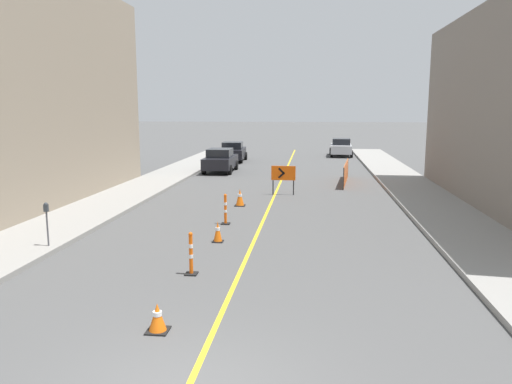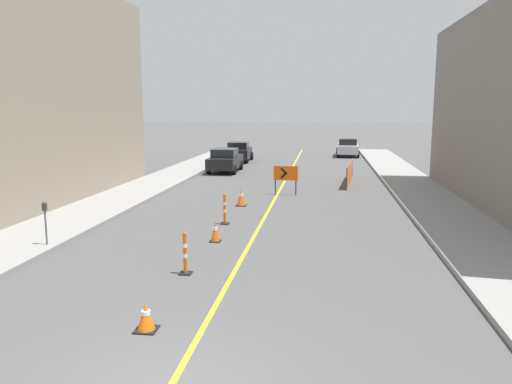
{
  "view_description": "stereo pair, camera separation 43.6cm",
  "coord_description": "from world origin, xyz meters",
  "px_view_note": "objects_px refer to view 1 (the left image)",
  "views": [
    {
      "loc": [
        1.85,
        -6.54,
        4.26
      ],
      "look_at": [
        -0.35,
        12.68,
        1.0
      ],
      "focal_mm": 35.0,
      "sensor_mm": 36.0,
      "label": 1
    },
    {
      "loc": [
        2.28,
        -6.49,
        4.26
      ],
      "look_at": [
        -0.35,
        12.68,
        1.0
      ],
      "focal_mm": 35.0,
      "sensor_mm": 36.0,
      "label": 2
    }
  ],
  "objects_px": {
    "traffic_cone_second": "(218,232)",
    "delineator_post_rear": "(225,211)",
    "traffic_cone_nearest": "(157,318)",
    "parking_meter_near_curb": "(47,215)",
    "delineator_post_front": "(191,256)",
    "arrow_barricade_primary": "(283,174)",
    "parked_car_curb_far": "(341,147)",
    "parked_car_curb_near": "(220,160)",
    "parked_car_curb_mid": "(233,152)",
    "traffic_cone_third": "(240,198)"
  },
  "relations": [
    {
      "from": "parked_car_curb_mid",
      "to": "parking_meter_near_curb",
      "type": "relative_size",
      "value": 3.3
    },
    {
      "from": "traffic_cone_nearest",
      "to": "delineator_post_rear",
      "type": "bearing_deg",
      "value": 91.68
    },
    {
      "from": "delineator_post_front",
      "to": "traffic_cone_second",
      "type": "bearing_deg",
      "value": 88.56
    },
    {
      "from": "delineator_post_rear",
      "to": "arrow_barricade_primary",
      "type": "distance_m",
      "value": 6.85
    },
    {
      "from": "parked_car_curb_near",
      "to": "delineator_post_front",
      "type": "bearing_deg",
      "value": -81.98
    },
    {
      "from": "delineator_post_rear",
      "to": "traffic_cone_nearest",
      "type": "bearing_deg",
      "value": -88.32
    },
    {
      "from": "delineator_post_front",
      "to": "parking_meter_near_curb",
      "type": "xyz_separation_m",
      "value": [
        -4.8,
        1.62,
        0.62
      ]
    },
    {
      "from": "delineator_post_rear",
      "to": "parked_car_curb_near",
      "type": "bearing_deg",
      "value": 101.24
    },
    {
      "from": "traffic_cone_nearest",
      "to": "parking_meter_near_curb",
      "type": "xyz_separation_m",
      "value": [
        -4.96,
        4.97,
        0.82
      ]
    },
    {
      "from": "traffic_cone_third",
      "to": "delineator_post_rear",
      "type": "relative_size",
      "value": 0.65
    },
    {
      "from": "parked_car_curb_near",
      "to": "parked_car_curb_far",
      "type": "bearing_deg",
      "value": 54.44
    },
    {
      "from": "parked_car_curb_near",
      "to": "parking_meter_near_curb",
      "type": "xyz_separation_m",
      "value": [
        -1.7,
        -19.17,
        0.3
      ]
    },
    {
      "from": "traffic_cone_third",
      "to": "delineator_post_front",
      "type": "height_order",
      "value": "delineator_post_front"
    },
    {
      "from": "delineator_post_rear",
      "to": "parking_meter_near_curb",
      "type": "height_order",
      "value": "parking_meter_near_curb"
    },
    {
      "from": "traffic_cone_second",
      "to": "delineator_post_front",
      "type": "distance_m",
      "value": 3.23
    },
    {
      "from": "traffic_cone_second",
      "to": "delineator_post_rear",
      "type": "xyz_separation_m",
      "value": [
        -0.19,
        2.48,
        0.16
      ]
    },
    {
      "from": "arrow_barricade_primary",
      "to": "parked_car_curb_mid",
      "type": "distance_m",
      "value": 16.05
    },
    {
      "from": "delineator_post_front",
      "to": "parked_car_curb_mid",
      "type": "distance_m",
      "value": 27.77
    },
    {
      "from": "arrow_barricade_primary",
      "to": "parking_meter_near_curb",
      "type": "relative_size",
      "value": 1.08
    },
    {
      "from": "delineator_post_rear",
      "to": "parked_car_curb_far",
      "type": "relative_size",
      "value": 0.26
    },
    {
      "from": "parked_car_curb_far",
      "to": "parking_meter_near_curb",
      "type": "distance_m",
      "value": 33.18
    },
    {
      "from": "arrow_barricade_primary",
      "to": "parked_car_curb_far",
      "type": "bearing_deg",
      "value": 80.95
    },
    {
      "from": "traffic_cone_nearest",
      "to": "arrow_barricade_primary",
      "type": "relative_size",
      "value": 0.39
    },
    {
      "from": "arrow_barricade_primary",
      "to": "traffic_cone_nearest",
      "type": "bearing_deg",
      "value": -93.79
    },
    {
      "from": "traffic_cone_third",
      "to": "traffic_cone_second",
      "type": "bearing_deg",
      "value": -88.45
    },
    {
      "from": "traffic_cone_nearest",
      "to": "parked_car_curb_mid",
      "type": "relative_size",
      "value": 0.13
    },
    {
      "from": "arrow_barricade_primary",
      "to": "parking_meter_near_curb",
      "type": "distance_m",
      "value": 12.48
    },
    {
      "from": "delineator_post_rear",
      "to": "parking_meter_near_curb",
      "type": "distance_m",
      "value": 6.25
    },
    {
      "from": "traffic_cone_third",
      "to": "delineator_post_front",
      "type": "xyz_separation_m",
      "value": [
        0.08,
        -9.25,
        0.11
      ]
    },
    {
      "from": "traffic_cone_third",
      "to": "parked_car_curb_near",
      "type": "bearing_deg",
      "value": 104.66
    },
    {
      "from": "arrow_barricade_primary",
      "to": "parked_car_curb_far",
      "type": "xyz_separation_m",
      "value": [
        3.92,
        20.82,
        -0.23
      ]
    },
    {
      "from": "delineator_post_front",
      "to": "arrow_barricade_primary",
      "type": "relative_size",
      "value": 0.78
    },
    {
      "from": "traffic_cone_second",
      "to": "parked_car_curb_far",
      "type": "relative_size",
      "value": 0.15
    },
    {
      "from": "traffic_cone_third",
      "to": "parking_meter_near_curb",
      "type": "relative_size",
      "value": 0.56
    },
    {
      "from": "delineator_post_front",
      "to": "delineator_post_rear",
      "type": "height_order",
      "value": "delineator_post_rear"
    },
    {
      "from": "parked_car_curb_near",
      "to": "parked_car_curb_mid",
      "type": "bearing_deg",
      "value": 91.54
    },
    {
      "from": "traffic_cone_nearest",
      "to": "parked_car_curb_near",
      "type": "height_order",
      "value": "parked_car_curb_near"
    },
    {
      "from": "arrow_barricade_primary",
      "to": "parked_car_curb_far",
      "type": "height_order",
      "value": "parked_car_curb_far"
    },
    {
      "from": "traffic_cone_second",
      "to": "parked_car_curb_near",
      "type": "xyz_separation_m",
      "value": [
        -3.18,
        17.57,
        0.47
      ]
    },
    {
      "from": "traffic_cone_second",
      "to": "parked_car_curb_mid",
      "type": "xyz_separation_m",
      "value": [
        -3.42,
        24.34,
        0.47
      ]
    },
    {
      "from": "parked_car_curb_far",
      "to": "parking_meter_near_curb",
      "type": "bearing_deg",
      "value": -106.1
    },
    {
      "from": "delineator_post_rear",
      "to": "arrow_barricade_primary",
      "type": "height_order",
      "value": "arrow_barricade_primary"
    },
    {
      "from": "delineator_post_rear",
      "to": "parked_car_curb_near",
      "type": "xyz_separation_m",
      "value": [
        -3.0,
        15.09,
        0.31
      ]
    },
    {
      "from": "traffic_cone_nearest",
      "to": "traffic_cone_second",
      "type": "height_order",
      "value": "traffic_cone_second"
    },
    {
      "from": "traffic_cone_third",
      "to": "arrow_barricade_primary",
      "type": "height_order",
      "value": "arrow_barricade_primary"
    },
    {
      "from": "traffic_cone_second",
      "to": "parked_car_curb_mid",
      "type": "relative_size",
      "value": 0.15
    },
    {
      "from": "delineator_post_rear",
      "to": "parked_car_curb_near",
      "type": "distance_m",
      "value": 15.38
    },
    {
      "from": "parked_car_curb_mid",
      "to": "parked_car_curb_far",
      "type": "distance_m",
      "value": 10.5
    },
    {
      "from": "arrow_barricade_primary",
      "to": "parked_car_curb_near",
      "type": "height_order",
      "value": "parked_car_curb_near"
    },
    {
      "from": "traffic_cone_third",
      "to": "parked_car_curb_far",
      "type": "relative_size",
      "value": 0.17
    }
  ]
}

